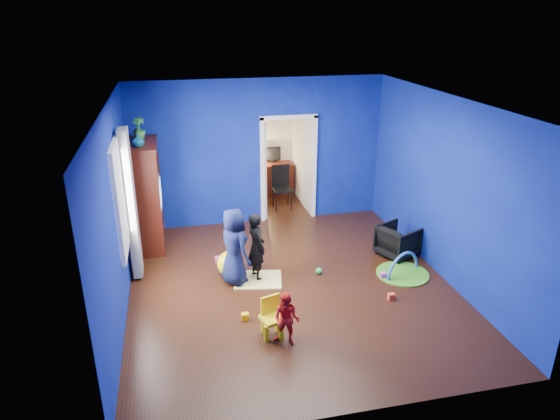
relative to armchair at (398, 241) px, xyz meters
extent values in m
cube|color=black|center=(-2.10, -0.66, -0.28)|extent=(5.00, 5.50, 0.01)
cube|color=white|center=(-2.10, -0.66, 2.62)|extent=(5.00, 5.50, 0.01)
cube|color=navy|center=(-2.10, 2.09, 1.17)|extent=(5.00, 0.02, 2.90)
cube|color=navy|center=(-2.10, -3.41, 1.17)|extent=(5.00, 0.02, 2.90)
cube|color=navy|center=(-4.60, -0.66, 1.17)|extent=(0.02, 5.50, 2.90)
cube|color=navy|center=(0.40, -0.66, 1.17)|extent=(0.02, 5.50, 2.90)
imported|color=black|center=(0.00, 0.00, 0.00)|extent=(0.82, 0.81, 0.57)
imported|color=black|center=(-2.58, -0.26, 0.29)|extent=(0.38, 0.48, 1.14)
imported|color=#10123C|center=(-2.94, -0.33, 0.35)|extent=(0.64, 0.73, 1.26)
imported|color=#B11E12|center=(-2.50, -2.05, 0.09)|extent=(0.46, 0.43, 0.74)
imported|color=#0C5A60|center=(-4.31, 1.07, 1.78)|extent=(0.26, 0.26, 0.21)
imported|color=#338E37|center=(-4.31, 1.59, 1.87)|extent=(0.23, 0.23, 0.39)
cube|color=#431C0B|center=(-4.31, 1.37, 0.70)|extent=(0.58, 1.14, 1.96)
cube|color=silver|center=(-4.27, 1.37, 0.74)|extent=(0.46, 0.70, 0.54)
cube|color=#F2E07A|center=(-2.58, -0.36, -0.27)|extent=(0.85, 0.74, 0.03)
sphere|color=yellow|center=(-2.99, -0.08, -0.07)|extent=(0.42, 0.42, 0.42)
cube|color=yellow|center=(-2.65, -1.85, -0.03)|extent=(0.35, 0.35, 0.50)
cylinder|color=green|center=(-0.20, -0.68, -0.27)|extent=(0.86, 0.86, 0.02)
torus|color=#3F8CD8|center=(-0.20, -0.68, -0.26)|extent=(0.72, 0.38, 0.78)
cube|color=white|center=(-4.58, -0.31, 1.27)|extent=(0.03, 0.95, 1.55)
cube|color=slate|center=(-4.47, 0.24, 0.97)|extent=(0.14, 0.42, 2.40)
cube|color=white|center=(-1.50, 2.09, 0.77)|extent=(1.16, 0.10, 2.10)
cube|color=#3D140A|center=(-1.50, 3.60, 0.09)|extent=(0.88, 0.44, 0.75)
cube|color=black|center=(-1.50, 3.72, 0.67)|extent=(0.40, 0.05, 0.32)
sphere|color=#FFD88C|center=(-1.78, 3.66, 0.65)|extent=(0.14, 0.14, 0.14)
cube|color=black|center=(-1.50, 2.64, 0.18)|extent=(0.40, 0.40, 0.92)
cube|color=white|center=(-1.50, 3.71, 1.74)|extent=(0.88, 0.24, 0.04)
cube|color=#E24525|center=(-0.71, -1.36, -0.23)|extent=(0.10, 0.08, 0.10)
sphere|color=blue|center=(-0.05, 0.59, -0.23)|extent=(0.11, 0.11, 0.11)
cube|color=yellow|center=(-2.95, -1.40, -0.23)|extent=(0.10, 0.08, 0.10)
sphere|color=#37C059|center=(-1.55, -0.35, -0.23)|extent=(0.11, 0.11, 0.11)
cube|color=#CE4DB4|center=(-0.57, -0.73, -0.23)|extent=(0.10, 0.08, 0.10)
cube|color=#C148B1|center=(-3.15, 0.43, -0.23)|extent=(0.10, 0.08, 0.10)
camera|label=1|loc=(-3.76, -7.35, 3.80)|focal=32.00mm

